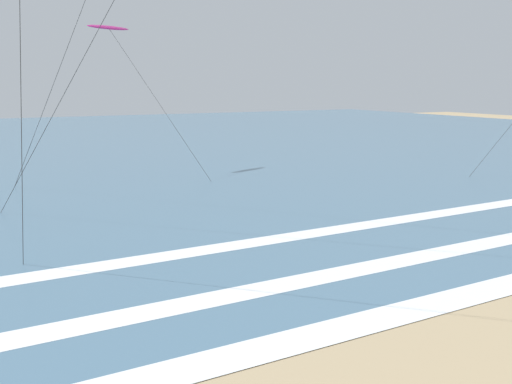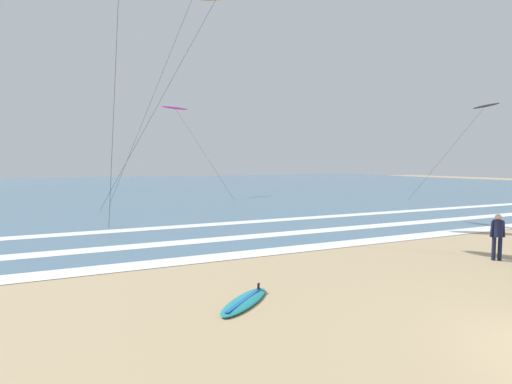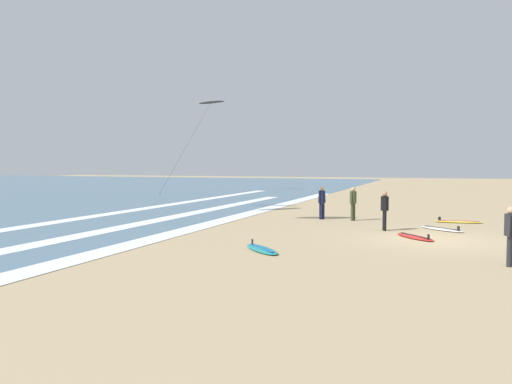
# 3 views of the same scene
# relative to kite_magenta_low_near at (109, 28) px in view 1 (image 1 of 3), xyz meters

# --- Properties ---
(ocean_surface) EXTENTS (140.00, 90.00, 0.01)m
(ocean_surface) POSITION_rel_kite_magenta_low_near_xyz_m (-1.31, 15.66, -9.30)
(ocean_surface) COLOR slate
(ocean_surface) RESTS_ON ground
(wave_foam_shoreline) EXTENTS (54.59, 1.07, 0.01)m
(wave_foam_shoreline) POSITION_rel_kite_magenta_low_near_xyz_m (-3.02, -28.94, -9.29)
(wave_foam_shoreline) COLOR white
(wave_foam_shoreline) RESTS_ON ocean_surface
(wave_foam_mid_break) EXTENTS (36.76, 0.99, 0.01)m
(wave_foam_mid_break) POSITION_rel_kite_magenta_low_near_xyz_m (0.10, -25.92, -9.29)
(wave_foam_mid_break) COLOR white
(wave_foam_mid_break) RESTS_ON ocean_surface
(wave_foam_outer_break) EXTENTS (57.69, 0.98, 0.01)m
(wave_foam_outer_break) POSITION_rel_kite_magenta_low_near_xyz_m (-1.58, -21.90, -9.29)
(wave_foam_outer_break) COLOR white
(wave_foam_outer_break) RESTS_ON ocean_surface
(kite_magenta_low_near) EXTENTS (4.80, 10.75, 9.58)m
(kite_magenta_low_near) POSITION_rel_kite_magenta_low_near_xyz_m (0.00, 0.00, 0.00)
(kite_magenta_low_near) COLOR #CC2384
(kite_magenta_low_near) RESTS_ON ground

